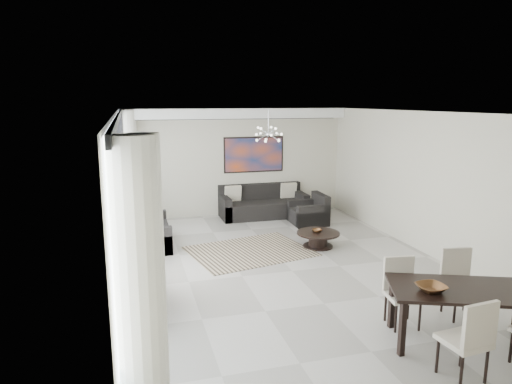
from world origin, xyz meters
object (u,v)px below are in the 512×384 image
object	(u,v)px
tv_console	(140,292)
television	(149,256)
sofa_main	(263,206)
dining_table	(465,295)
coffee_table	(318,239)

from	to	relation	value
tv_console	television	bearing A→B (deg)	-8.50
sofa_main	dining_table	bearing A→B (deg)	-85.50
coffee_table	television	bearing A→B (deg)	-150.75
tv_console	dining_table	xyz separation A→B (m)	(3.97, -2.21, 0.43)
coffee_table	tv_console	bearing A→B (deg)	-152.07
dining_table	television	bearing A→B (deg)	150.11
coffee_table	sofa_main	size ratio (longest dim) A/B	0.40
sofa_main	dining_table	xyz separation A→B (m)	(0.56, -7.10, 0.40)
dining_table	tv_console	bearing A→B (deg)	150.85
sofa_main	tv_console	distance (m)	5.96
sofa_main	tv_console	bearing A→B (deg)	-124.93
television	dining_table	distance (m)	4.40
coffee_table	television	distance (m)	4.21
tv_console	dining_table	size ratio (longest dim) A/B	0.79
television	dining_table	bearing A→B (deg)	-113.04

